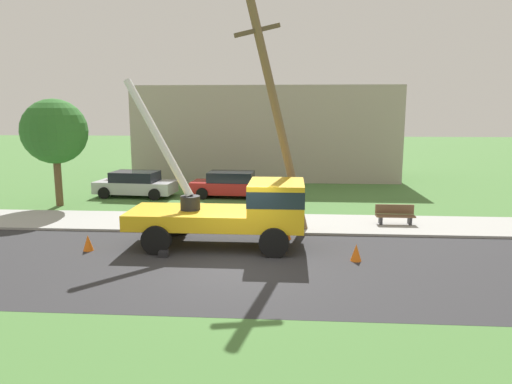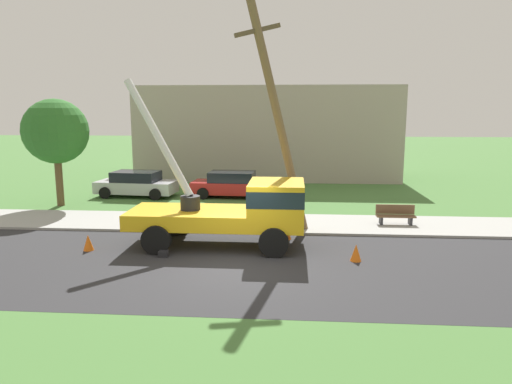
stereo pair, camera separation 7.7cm
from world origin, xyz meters
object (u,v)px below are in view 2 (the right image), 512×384
parked_sedan_red (232,184)px  traffic_cone_curbside (287,232)px  leaning_utility_pole (278,118)px  park_bench (395,215)px  utility_truck (240,207)px  parked_sedan_silver (136,184)px  traffic_cone_behind (88,243)px  roadside_tree_near (56,132)px  traffic_cone_ahead (356,253)px

parked_sedan_red → traffic_cone_curbside: bearing=-69.7°
leaning_utility_pole → park_bench: size_ratio=5.48×
utility_truck → leaning_utility_pole: leaning_utility_pole is taller
parked_sedan_silver → utility_truck: bearing=-53.4°
traffic_cone_behind → roadside_tree_near: size_ratio=0.10×
park_bench → roadside_tree_near: bearing=169.0°
traffic_cone_ahead → park_bench: park_bench is taller
parked_sedan_red → leaning_utility_pole: bearing=-70.3°
parked_sedan_silver → traffic_cone_behind: bearing=-80.8°
traffic_cone_ahead → park_bench: (2.27, 4.76, 0.18)m
roadside_tree_near → leaning_utility_pole: bearing=-22.8°
parked_sedan_red → traffic_cone_ahead: bearing=-63.7°
utility_truck → roadside_tree_near: size_ratio=1.26×
traffic_cone_curbside → roadside_tree_near: (-11.57, 5.47, 3.46)m
traffic_cone_behind → parked_sedan_red: parked_sedan_red is taller
traffic_cone_behind → park_bench: (11.39, 4.27, 0.18)m
traffic_cone_ahead → traffic_cone_curbside: bearing=132.9°
leaning_utility_pole → park_bench: bearing=17.7°
parked_sedan_silver → parked_sedan_red: size_ratio=1.01×
utility_truck → traffic_cone_curbside: bearing=30.7°
traffic_cone_behind → traffic_cone_curbside: bearing=15.8°
parked_sedan_silver → park_bench: size_ratio=2.84×
leaning_utility_pole → parked_sedan_silver: leaning_utility_pole is taller
leaning_utility_pole → parked_sedan_silver: (-8.14, 7.46, -3.79)m
traffic_cone_behind → parked_sedan_silver: (-1.65, 10.17, 0.43)m
parked_sedan_silver → traffic_cone_ahead: bearing=-44.7°
leaning_utility_pole → traffic_cone_behind: size_ratio=15.66×
traffic_cone_ahead → traffic_cone_behind: (-9.12, 0.49, 0.00)m
leaning_utility_pole → parked_sedan_red: leaning_utility_pole is taller
park_bench → traffic_cone_ahead: bearing=-115.4°
parked_sedan_silver → roadside_tree_near: bearing=-137.9°
parked_sedan_silver → park_bench: bearing=-24.3°
traffic_cone_curbside → parked_sedan_red: 9.05m
parked_sedan_silver → roadside_tree_near: roadside_tree_near is taller
leaning_utility_pole → traffic_cone_behind: bearing=-157.3°
traffic_cone_ahead → parked_sedan_silver: (-10.77, 10.66, 0.43)m
traffic_cone_behind → parked_sedan_red: bearing=70.3°
utility_truck → parked_sedan_red: 9.60m
parked_sedan_silver → parked_sedan_red: same height
parked_sedan_red → roadside_tree_near: size_ratio=0.84×
utility_truck → park_bench: size_ratio=4.23×
utility_truck → traffic_cone_ahead: bearing=-20.2°
traffic_cone_curbside → park_bench: (4.52, 2.34, 0.18)m
traffic_cone_curbside → roadside_tree_near: bearing=154.7°
parked_sedan_red → park_bench: bearing=-38.7°
traffic_cone_ahead → roadside_tree_near: bearing=150.3°
utility_truck → leaning_utility_pole: size_ratio=0.77×
traffic_cone_curbside → parked_sedan_red: (-3.14, 8.48, 0.43)m
utility_truck → leaning_utility_pole: (1.29, 1.76, 3.09)m
traffic_cone_ahead → park_bench: size_ratio=0.35×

